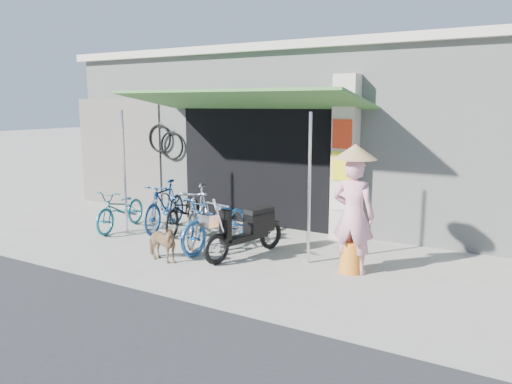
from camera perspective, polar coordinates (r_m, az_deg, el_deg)
The scene contains 13 objects.
ground at distance 7.79m, azimuth -2.47°, elevation -8.51°, with size 80.00×80.00×0.00m, color #A39F93.
bicycle_shop at distance 12.00m, azimuth 10.82°, elevation 6.79°, with size 12.30×5.30×3.66m.
shop_pillar at distance 9.26m, azimuth 10.20°, elevation 3.81°, with size 0.42×0.44×3.00m.
awning at distance 9.25m, azimuth -1.83°, elevation 10.26°, with size 4.60×1.88×2.72m.
neighbour_left at distance 12.65m, azimuth -15.35°, elevation 4.34°, with size 2.60×0.06×2.60m, color #6B665B.
bike_teal at distance 10.28m, azimuth -15.16°, elevation -1.91°, with size 0.55×1.57×0.82m, color #1A6575.
bike_blue at distance 10.03m, azimuth -10.37°, elevation -1.56°, with size 0.46×1.63×0.98m, color navy.
bike_black at distance 9.89m, azimuth -8.25°, elevation -2.09°, with size 0.55×1.59×0.83m, color black.
bike_silver at distance 9.03m, azimuth -6.56°, elevation -2.56°, with size 0.49×1.72×1.04m, color #BBBABF.
bike_navy at distance 8.64m, azimuth -4.51°, elevation -3.45°, with size 0.62×1.78×0.94m, color #225B9C.
street_dog at distance 8.07m, azimuth -10.84°, elevation -5.79°, with size 0.32×0.71×0.60m, color #9B8552.
moped at distance 8.20m, azimuth -1.06°, elevation -4.33°, with size 0.66×1.69×0.97m.
nun at distance 7.44m, azimuth 11.08°, elevation -2.11°, with size 0.64×0.64×1.91m.
Camera 1 is at (4.02, -6.20, 2.48)m, focal length 35.00 mm.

